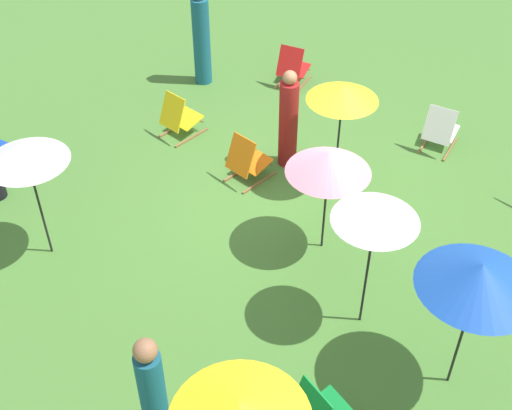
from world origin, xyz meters
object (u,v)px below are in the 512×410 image
(umbrella_3, at_px, (480,276))
(person_1, at_px, (288,121))
(deckchair_7, at_px, (293,68))
(deckchair_4, at_px, (247,161))
(person_0, at_px, (154,404))
(person_3, at_px, (202,39))
(umbrella_2, at_px, (329,162))
(deckchair_2, at_px, (440,130))
(umbrella_0, at_px, (25,152))
(umbrella_5, at_px, (343,93))
(deckchair_1, at_px, (179,117))
(umbrella_4, at_px, (376,212))

(umbrella_3, relative_size, person_1, 1.12)
(deckchair_7, bearing_deg, deckchair_4, 100.65)
(person_0, bearing_deg, person_3, 45.40)
(umbrella_2, relative_size, person_1, 0.96)
(deckchair_2, xyz_separation_m, person_3, (4.59, 1.24, 0.53))
(deckchair_7, xyz_separation_m, umbrella_2, (-3.38, 3.14, 1.12))
(deckchair_7, distance_m, umbrella_0, 6.13)
(umbrella_0, height_order, person_0, person_0)
(umbrella_3, distance_m, umbrella_5, 3.91)
(umbrella_3, bearing_deg, deckchair_1, -10.82)
(deckchair_4, bearing_deg, umbrella_4, 160.95)
(umbrella_5, height_order, person_3, person_3)
(person_0, distance_m, person_1, 5.48)
(deckchair_7, distance_m, umbrella_2, 4.75)
(deckchair_1, xyz_separation_m, person_1, (-1.89, -0.71, 0.45))
(deckchair_7, height_order, umbrella_4, umbrella_4)
(umbrella_0, xyz_separation_m, person_3, (2.03, -4.80, -0.84))
(umbrella_0, height_order, umbrella_5, umbrella_0)
(umbrella_2, relative_size, umbrella_5, 0.93)
(umbrella_2, relative_size, umbrella_3, 0.86)
(deckchair_4, xyz_separation_m, umbrella_4, (-3.11, 1.08, 1.46))
(deckchair_4, height_order, umbrella_0, umbrella_0)
(deckchair_4, distance_m, umbrella_2, 2.21)
(umbrella_0, bearing_deg, person_0, 165.77)
(umbrella_2, bearing_deg, umbrella_0, 45.89)
(umbrella_3, bearing_deg, deckchair_2, -56.03)
(deckchair_7, relative_size, umbrella_2, 0.53)
(umbrella_0, bearing_deg, umbrella_2, -134.11)
(person_0, bearing_deg, umbrella_2, 14.09)
(umbrella_4, bearing_deg, umbrella_3, 179.41)
(umbrella_4, distance_m, person_1, 3.65)
(person_3, bearing_deg, umbrella_2, 91.75)
(deckchair_1, height_order, person_1, person_1)
(person_0, bearing_deg, umbrella_0, 76.78)
(umbrella_4, distance_m, person_0, 3.12)
(umbrella_5, height_order, person_1, umbrella_5)
(deckchair_1, bearing_deg, umbrella_3, 167.70)
(person_3, bearing_deg, deckchair_2, 129.97)
(deckchair_2, relative_size, umbrella_4, 0.43)
(umbrella_0, bearing_deg, person_1, -104.05)
(person_0, bearing_deg, deckchair_7, 32.82)
(umbrella_3, bearing_deg, deckchair_7, -33.17)
(person_0, height_order, person_1, person_0)
(deckchair_2, distance_m, person_0, 7.04)
(deckchair_1, height_order, deckchair_7, same)
(deckchair_4, height_order, umbrella_5, umbrella_5)
(deckchair_1, xyz_separation_m, deckchair_7, (-0.23, -2.70, 0.00))
(deckchair_7, bearing_deg, person_1, 111.97)
(deckchair_1, height_order, person_0, person_0)
(deckchair_1, xyz_separation_m, umbrella_2, (-3.61, 0.44, 1.12))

